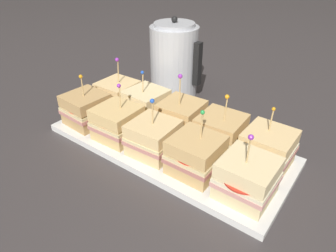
% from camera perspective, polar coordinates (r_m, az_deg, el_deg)
% --- Properties ---
extents(ground_plane, '(6.00, 6.00, 0.00)m').
position_cam_1_polar(ground_plane, '(0.80, 0.00, -3.86)').
color(ground_plane, '#383333').
extents(serving_platter, '(0.63, 0.27, 0.02)m').
position_cam_1_polar(serving_platter, '(0.80, 0.00, -3.34)').
color(serving_platter, silver).
rests_on(serving_platter, ground_plane).
extents(sandwich_front_far_left, '(0.12, 0.12, 0.15)m').
position_cam_1_polar(sandwich_front_far_left, '(0.88, -15.32, 3.15)').
color(sandwich_front_far_left, tan).
rests_on(sandwich_front_far_left, serving_platter).
extents(sandwich_front_left, '(0.11, 0.11, 0.15)m').
position_cam_1_polar(sandwich_front_left, '(0.79, -9.61, 0.62)').
color(sandwich_front_left, tan).
rests_on(sandwich_front_left, serving_platter).
extents(sandwich_front_center, '(0.12, 0.12, 0.15)m').
position_cam_1_polar(sandwich_front_center, '(0.73, -2.87, -2.19)').
color(sandwich_front_center, '#DBB77A').
rests_on(sandwich_front_center, serving_platter).
extents(sandwich_front_right, '(0.11, 0.11, 0.15)m').
position_cam_1_polar(sandwich_front_right, '(0.67, 5.32, -5.54)').
color(sandwich_front_right, tan).
rests_on(sandwich_front_right, serving_platter).
extents(sandwich_front_far_right, '(0.11, 0.12, 0.15)m').
position_cam_1_polar(sandwich_front_far_right, '(0.63, 14.80, -9.59)').
color(sandwich_front_far_right, beige).
rests_on(sandwich_front_far_right, serving_platter).
extents(sandwich_back_far_left, '(0.11, 0.11, 0.16)m').
position_cam_1_polar(sandwich_back_far_left, '(0.95, -9.47, 5.93)').
color(sandwich_back_far_left, '#DBB77A').
rests_on(sandwich_back_far_left, serving_platter).
extents(sandwich_back_left, '(0.12, 0.12, 0.15)m').
position_cam_1_polar(sandwich_back_left, '(0.88, -4.18, 4.13)').
color(sandwich_back_left, beige).
rests_on(sandwich_back_left, serving_platter).
extents(sandwich_back_center, '(0.11, 0.11, 0.17)m').
position_cam_1_polar(sandwich_back_center, '(0.81, 2.42, 1.71)').
color(sandwich_back_center, tan).
rests_on(sandwich_back_center, serving_platter).
extents(sandwich_back_right, '(0.11, 0.12, 0.15)m').
position_cam_1_polar(sandwich_back_right, '(0.76, 9.93, -1.18)').
color(sandwich_back_right, tan).
rests_on(sandwich_back_right, serving_platter).
extents(sandwich_back_far_right, '(0.11, 0.11, 0.15)m').
position_cam_1_polar(sandwich_back_far_right, '(0.73, 18.42, -4.12)').
color(sandwich_back_far_right, '#DBB77A').
rests_on(sandwich_back_far_right, serving_platter).
extents(kettle_steel, '(0.18, 0.16, 0.27)m').
position_cam_1_polar(kettle_steel, '(1.04, 1.20, 12.37)').
color(kettle_steel, '#B7BABF').
rests_on(kettle_steel, ground_plane).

